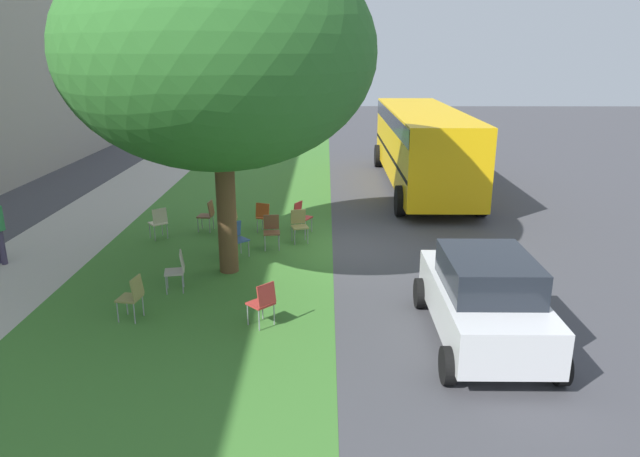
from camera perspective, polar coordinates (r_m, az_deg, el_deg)
ground at (r=15.07m, az=1.99°, el=-2.15°), size 80.00×80.00×0.00m
grass_verge at (r=15.33m, az=-10.06°, el=-2.07°), size 48.00×6.00×0.01m
sidewalk_strip at (r=16.71m, az=-25.07°, el=-1.85°), size 48.00×2.80×0.01m
street_tree at (r=12.94m, az=-9.89°, el=16.57°), size 6.67×6.67×7.38m
chair_0 at (r=12.78m, az=-13.80°, el=-3.80°), size 0.49×0.50×0.88m
chair_1 at (r=16.84m, az=-10.96°, el=1.46°), size 0.46×0.46×0.88m
chair_2 at (r=15.14m, az=-4.77°, el=-0.05°), size 0.47×0.46×0.88m
chair_3 at (r=10.92m, az=-5.61°, el=-7.05°), size 0.59×0.59×0.88m
chair_4 at (r=11.68m, az=-17.89°, el=-6.18°), size 0.48×0.48×0.88m
chair_5 at (r=16.24m, az=-8.79°, el=0.99°), size 0.49×0.50×0.88m
chair_6 at (r=16.41m, az=-15.52°, el=0.73°), size 0.59×0.58×0.88m
chair_7 at (r=16.45m, az=-5.48°, el=1.33°), size 0.53×0.53×0.88m
chair_8 at (r=15.58m, az=-2.06°, el=0.50°), size 0.51×0.51×0.88m
chair_9 at (r=14.64m, az=-8.17°, el=-0.77°), size 0.59×0.59×0.88m
chair_10 at (r=16.41m, az=-1.87°, el=1.36°), size 0.56×0.57×0.88m
parked_car at (r=10.59m, az=15.77°, el=-6.56°), size 3.70×1.92×1.65m
school_bus at (r=22.05m, az=10.00°, el=8.50°), size 10.40×2.80×2.88m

